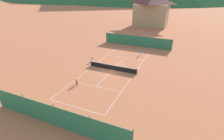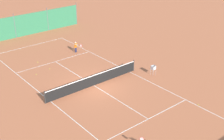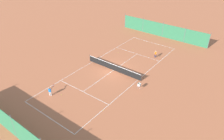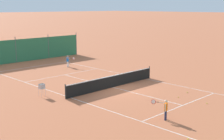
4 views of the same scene
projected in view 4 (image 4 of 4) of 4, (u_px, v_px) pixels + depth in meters
name	position (u px, v px, depth m)	size (l,w,h in m)	color
ground_plane	(113.00, 87.00, 24.47)	(600.00, 600.00, 0.00)	#B7603D
court_line_markings	(113.00, 87.00, 24.47)	(8.25, 23.85, 0.01)	white
tennis_net	(113.00, 81.00, 24.37)	(9.18, 0.08, 1.06)	#2D2D2D
windscreen_fence_far	(16.00, 51.00, 35.02)	(17.28, 0.08, 2.90)	#2D754C
player_far_baseline	(68.00, 60.00, 32.61)	(0.46, 1.04, 1.21)	white
player_near_service	(165.00, 108.00, 17.36)	(0.42, 1.01, 1.16)	#23284C
tennis_ball_by_net_left	(178.00, 97.00, 21.71)	(0.07, 0.07, 0.07)	#CCE033
tennis_ball_far_corner	(187.00, 92.00, 22.94)	(0.07, 0.07, 0.07)	#CCE033
tennis_ball_mid_court	(188.00, 139.00, 14.86)	(0.07, 0.07, 0.07)	#CCE033
tennis_ball_service_box	(65.00, 69.00, 31.49)	(0.07, 0.07, 0.07)	#CCE033
tennis_ball_alley_right	(17.00, 80.00, 26.80)	(0.07, 0.07, 0.07)	#CCE033
tennis_ball_by_net_right	(207.00, 103.00, 20.34)	(0.07, 0.07, 0.07)	#CCE033
ball_hopper	(42.00, 87.00, 21.92)	(0.36, 0.36, 0.89)	#B7B7BC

